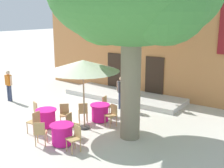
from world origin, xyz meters
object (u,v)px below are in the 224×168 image
at_px(cafe_table_middle, 100,113).
at_px(cafe_chair_middle_2, 112,114).
at_px(cafe_chair_middle_1, 83,111).
at_px(cafe_chair_front_2, 65,113).
at_px(cafe_table_front, 46,118).
at_px(cafe_umbrella, 83,66).
at_px(cafe_table_near_tree, 62,134).
at_px(pedestrian_mid_plaza, 9,84).
at_px(cafe_chair_near_tree_0, 75,137).
at_px(cafe_chair_front_0, 38,110).
at_px(cafe_chair_near_tree_2, 40,132).
at_px(pedestrian_near_entrance, 121,91).
at_px(cafe_chair_middle_0, 106,105).
at_px(cafe_chair_front_1, 35,121).
at_px(cafe_chair_near_tree_1, 71,123).

xyz_separation_m(cafe_table_middle, cafe_chair_middle_2, (0.74, -0.14, 0.14)).
xyz_separation_m(cafe_chair_middle_1, cafe_chair_front_2, (-0.47, -0.64, 0.00)).
relative_size(cafe_table_front, cafe_umbrella, 0.30).
xyz_separation_m(cafe_table_near_tree, cafe_chair_front_2, (-1.23, 1.43, 0.14)).
bearing_deg(cafe_table_middle, cafe_chair_middle_1, -129.52).
relative_size(cafe_table_front, pedestrian_mid_plaza, 0.52).
height_order(cafe_chair_near_tree_0, cafe_chair_front_0, same).
bearing_deg(cafe_umbrella, cafe_table_middle, 88.09).
relative_size(cafe_table_near_tree, cafe_chair_near_tree_2, 0.95).
bearing_deg(cafe_table_near_tree, cafe_table_middle, 95.96).
bearing_deg(pedestrian_near_entrance, cafe_table_front, -109.63).
bearing_deg(cafe_chair_middle_0, pedestrian_near_entrance, 86.78).
bearing_deg(cafe_chair_middle_2, cafe_chair_near_tree_0, -83.94).
xyz_separation_m(cafe_umbrella, pedestrian_mid_plaza, (-5.80, 0.67, -1.66)).
bearing_deg(cafe_chair_front_1, cafe_chair_middle_1, 67.40).
xyz_separation_m(cafe_chair_middle_1, cafe_chair_middle_2, (1.22, 0.44, 0.00)).
bearing_deg(pedestrian_mid_plaza, cafe_chair_middle_1, -2.42).
bearing_deg(cafe_table_front, pedestrian_near_entrance, 70.37).
bearing_deg(cafe_chair_front_0, cafe_table_middle, 36.71).
relative_size(cafe_chair_middle_2, pedestrian_near_entrance, 0.55).
bearing_deg(cafe_umbrella, cafe_chair_near_tree_1, -83.07).
height_order(pedestrian_near_entrance, pedestrian_mid_plaza, pedestrian_mid_plaza).
xyz_separation_m(cafe_chair_middle_1, cafe_chair_front_0, (-1.68, -1.03, 0.00)).
bearing_deg(pedestrian_mid_plaza, cafe_chair_near_tree_0, -19.46).
height_order(cafe_chair_near_tree_1, cafe_chair_middle_1, same).
relative_size(cafe_chair_front_0, cafe_chair_front_2, 1.00).
distance_m(cafe_table_near_tree, cafe_chair_middle_2, 2.56).
height_order(cafe_chair_near_tree_2, cafe_chair_front_0, same).
height_order(cafe_table_near_tree, pedestrian_near_entrance, pedestrian_near_entrance).
height_order(cafe_table_near_tree, cafe_chair_front_0, cafe_chair_front_0).
bearing_deg(cafe_chair_front_2, cafe_chair_front_0, -162.09).
bearing_deg(cafe_chair_middle_1, cafe_chair_front_1, -112.60).
xyz_separation_m(cafe_chair_near_tree_1, cafe_chair_near_tree_2, (-0.36, -1.23, 0.00)).
xyz_separation_m(cafe_table_near_tree, cafe_chair_front_0, (-2.44, 1.04, 0.14)).
distance_m(cafe_chair_near_tree_1, pedestrian_mid_plaza, 6.13).
distance_m(cafe_chair_near_tree_1, pedestrian_near_entrance, 3.86).
xyz_separation_m(pedestrian_near_entrance, pedestrian_mid_plaza, (-5.73, -2.26, 0.01)).
height_order(cafe_chair_near_tree_1, cafe_chair_middle_0, same).
height_order(cafe_chair_middle_2, pedestrian_mid_plaza, pedestrian_mid_plaza).
bearing_deg(cafe_chair_middle_0, cafe_chair_front_0, -130.26).
bearing_deg(cafe_table_middle, cafe_chair_near_tree_1, -87.77).
bearing_deg(cafe_table_near_tree, pedestrian_mid_plaza, 159.40).
bearing_deg(cafe_chair_middle_2, cafe_chair_front_1, -130.29).
bearing_deg(cafe_chair_near_tree_0, cafe_chair_middle_1, 124.32).
xyz_separation_m(cafe_chair_near_tree_0, cafe_chair_middle_1, (-1.50, 2.20, 0.00)).
relative_size(cafe_table_front, pedestrian_near_entrance, 0.52).
bearing_deg(cafe_chair_middle_1, cafe_umbrella, -45.13).
distance_m(cafe_chair_near_tree_2, cafe_umbrella, 2.99).
distance_m(cafe_table_near_tree, cafe_table_front, 1.91).
distance_m(cafe_chair_middle_0, cafe_chair_front_1, 3.46).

